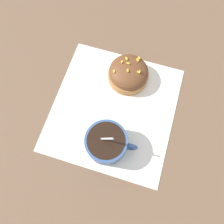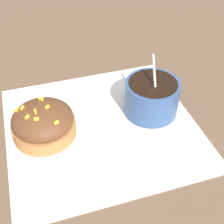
% 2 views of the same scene
% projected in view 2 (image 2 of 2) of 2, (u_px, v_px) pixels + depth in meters
% --- Properties ---
extents(ground_plane, '(3.00, 3.00, 0.00)m').
position_uv_depth(ground_plane, '(101.00, 127.00, 0.51)').
color(ground_plane, brown).
extents(paper_napkin, '(0.30, 0.29, 0.00)m').
position_uv_depth(paper_napkin, '(101.00, 126.00, 0.50)').
color(paper_napkin, white).
rests_on(paper_napkin, ground_plane).
extents(coffee_cup, '(0.09, 0.11, 0.10)m').
position_uv_depth(coffee_cup, '(151.00, 96.00, 0.51)').
color(coffee_cup, '#335184').
rests_on(coffee_cup, paper_napkin).
extents(frosted_pastry, '(0.10, 0.10, 0.05)m').
position_uv_depth(frosted_pastry, '(43.00, 122.00, 0.48)').
color(frosted_pastry, '#B2753D').
rests_on(frosted_pastry, paper_napkin).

